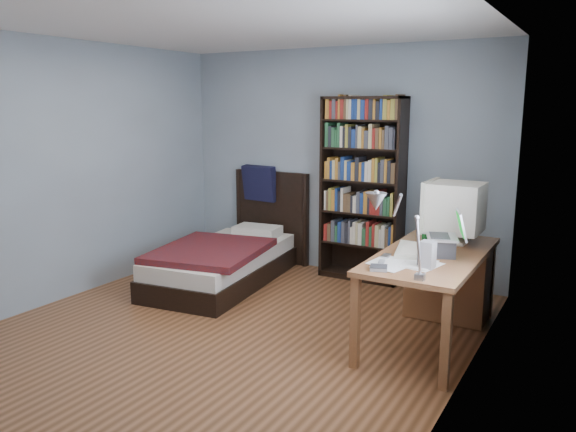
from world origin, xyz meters
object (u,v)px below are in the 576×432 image
at_px(desk, 445,276).
at_px(desk_lamp, 384,211).
at_px(laptop, 444,243).
at_px(speaker, 427,255).
at_px(crt_monitor, 453,208).
at_px(keyboard, 410,250).
at_px(bookshelf, 362,190).
at_px(soda_can, 425,240).
at_px(bed, 227,257).

xyz_separation_m(desk, desk_lamp, (-0.00, -1.56, 0.84)).
relative_size(laptop, desk_lamp, 0.58).
distance_m(desk, laptop, 0.64).
bearing_deg(speaker, desk, 100.85).
relative_size(crt_monitor, laptop, 1.38).
bearing_deg(keyboard, speaker, -68.99).
xyz_separation_m(laptop, keyboard, (-0.26, -0.04, -0.09)).
distance_m(crt_monitor, speaker, 0.89).
xyz_separation_m(laptop, bookshelf, (-1.23, 1.30, 0.15)).
height_order(laptop, soda_can, laptop).
height_order(desk, crt_monitor, crt_monitor).
bearing_deg(speaker, keyboard, 129.49).
bearing_deg(desk_lamp, crt_monitor, 88.55).
bearing_deg(desk_lamp, bookshelf, 115.33).
relative_size(soda_can, bed, 0.05).
bearing_deg(keyboard, soda_can, 67.08).
relative_size(laptop, keyboard, 0.76).
height_order(keyboard, bookshelf, bookshelf).
height_order(crt_monitor, bed, crt_monitor).
bearing_deg(speaker, bookshelf, 130.91).
bearing_deg(crt_monitor, bed, 179.22).
height_order(desk_lamp, bookshelf, bookshelf).
relative_size(desk, bookshelf, 0.81).
bearing_deg(bed, keyboard, -13.89).
relative_size(desk_lamp, soda_can, 6.01).
bearing_deg(soda_can, keyboard, -99.78).
xyz_separation_m(crt_monitor, keyboard, (-0.20, -0.51, -0.28)).
height_order(laptop, desk_lamp, desk_lamp).
bearing_deg(crt_monitor, speaker, -86.89).
bearing_deg(soda_can, bed, 172.91).
bearing_deg(desk_lamp, speaker, 82.79).
xyz_separation_m(crt_monitor, laptop, (0.06, -0.47, -0.19)).
bearing_deg(bed, desk, -0.58).
bearing_deg(bookshelf, desk, -36.00).
distance_m(laptop, keyboard, 0.27).
relative_size(speaker, bookshelf, 0.10).
bearing_deg(desk, soda_can, -114.17).
bearing_deg(bookshelf, speaker, -54.43).
height_order(soda_can, bed, bed).
bearing_deg(bed, speaker, -20.32).
relative_size(keyboard, bookshelf, 0.25).
relative_size(desk, speaker, 8.08).
relative_size(keyboard, speaker, 2.50).
bearing_deg(speaker, crt_monitor, 98.45).
height_order(desk, keyboard, keyboard).
distance_m(keyboard, bookshelf, 1.67).
bearing_deg(desk, desk_lamp, -90.07).
bearing_deg(crt_monitor, keyboard, -111.16).
distance_m(desk, soda_can, 0.46).
xyz_separation_m(crt_monitor, speaker, (0.05, -0.87, -0.20)).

